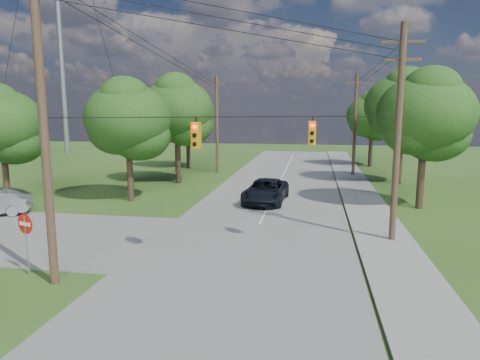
% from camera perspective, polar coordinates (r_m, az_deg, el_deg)
% --- Properties ---
extents(ground, '(140.00, 140.00, 0.00)m').
position_cam_1_polar(ground, '(15.78, -9.63, -15.03)').
color(ground, '#33531B').
rests_on(ground, ground).
extents(main_road, '(10.00, 100.00, 0.03)m').
position_cam_1_polar(main_road, '(19.84, 0.78, -9.70)').
color(main_road, gray).
rests_on(main_road, ground).
extents(sidewalk_east, '(2.60, 100.00, 0.12)m').
position_cam_1_polar(sidewalk_east, '(19.98, 20.44, -10.03)').
color(sidewalk_east, gray).
rests_on(sidewalk_east, ground).
extents(pole_sw, '(2.00, 0.32, 12.00)m').
position_cam_1_polar(pole_sw, '(16.88, -24.79, 7.63)').
color(pole_sw, brown).
rests_on(pole_sw, ground).
extents(pole_ne, '(2.00, 0.32, 10.50)m').
position_cam_1_polar(pole_ne, '(21.93, 20.32, 6.09)').
color(pole_ne, brown).
rests_on(pole_ne, ground).
extents(pole_north_e, '(2.00, 0.32, 10.00)m').
position_cam_1_polar(pole_north_e, '(43.75, 15.09, 7.18)').
color(pole_north_e, brown).
rests_on(pole_north_e, ground).
extents(pole_north_w, '(2.00, 0.32, 10.00)m').
position_cam_1_polar(pole_north_w, '(44.68, -3.11, 7.51)').
color(pole_north_w, brown).
rests_on(pole_north_w, ground).
extents(power_lines, '(13.93, 29.62, 4.93)m').
position_cam_1_polar(power_lines, '(25.46, 2.06, 15.31)').
color(power_lines, black).
rests_on(power_lines, ground).
extents(traffic_signals, '(4.91, 3.27, 1.05)m').
position_cam_1_polar(traffic_signals, '(18.15, 2.28, 6.21)').
color(traffic_signals, orange).
rests_on(traffic_signals, ground).
extents(tree_w_near, '(6.00, 6.00, 8.40)m').
position_cam_1_polar(tree_w_near, '(31.33, -14.74, 7.96)').
color(tree_w_near, '#463423').
rests_on(tree_w_near, ground).
extents(tree_w_mid, '(6.40, 6.40, 9.22)m').
position_cam_1_polar(tree_w_mid, '(38.44, -8.43, 9.32)').
color(tree_w_mid, '#463423').
rests_on(tree_w_mid, ground).
extents(tree_w_far, '(6.00, 6.00, 8.73)m').
position_cam_1_polar(tree_w_far, '(48.58, -6.99, 8.92)').
color(tree_w_far, '#463423').
rests_on(tree_w_far, ground).
extents(tree_e_near, '(6.20, 6.20, 8.81)m').
position_cam_1_polar(tree_e_near, '(30.38, 23.48, 8.10)').
color(tree_e_near, '#463423').
rests_on(tree_e_near, ground).
extents(tree_e_mid, '(6.60, 6.60, 9.64)m').
position_cam_1_polar(tree_e_mid, '(40.27, 20.89, 9.28)').
color(tree_e_mid, '#463423').
rests_on(tree_e_mid, ground).
extents(tree_e_far, '(5.80, 5.80, 8.32)m').
position_cam_1_polar(tree_e_far, '(51.97, 17.20, 8.23)').
color(tree_e_far, '#463423').
rests_on(tree_e_far, ground).
extents(tree_cross_n, '(5.60, 5.60, 7.91)m').
position_cam_1_polar(tree_cross_n, '(33.41, -29.22, 6.59)').
color(tree_cross_n, '#463423').
rests_on(tree_cross_n, ground).
extents(car_main_north, '(3.06, 6.01, 1.63)m').
position_cam_1_polar(car_main_north, '(30.26, 3.46, -1.47)').
color(car_main_north, black).
rests_on(car_main_north, main_road).
extents(do_not_enter_sign, '(0.80, 0.28, 2.50)m').
position_cam_1_polar(do_not_enter_sign, '(18.83, -26.68, -6.04)').
color(do_not_enter_sign, '#95979A').
rests_on(do_not_enter_sign, ground).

